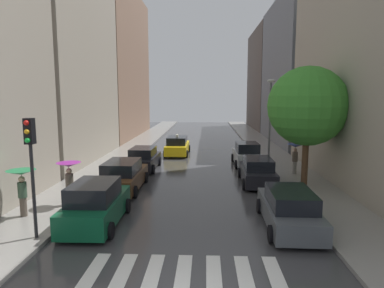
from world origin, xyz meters
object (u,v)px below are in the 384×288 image
at_px(parked_car_right_second, 257,172).
at_px(pedestrian_by_kerb, 295,152).
at_px(parked_car_left_third, 144,159).
at_px(traffic_light_left_corner, 31,152).
at_px(pedestrian_far_side, 22,181).
at_px(parked_car_right_third, 247,155).
at_px(parked_car_right_nearest, 289,209).
at_px(parked_car_left_second, 123,176).
at_px(pedestrian_near_tree, 69,173).
at_px(lamp_post_right, 270,114).
at_px(parked_car_left_nearest, 96,205).
at_px(street_tree_right, 307,106).
at_px(taxi_midroad, 177,146).

xyz_separation_m(parked_car_right_second, pedestrian_by_kerb, (2.76, 2.24, 0.84)).
height_order(parked_car_left_third, traffic_light_left_corner, traffic_light_left_corner).
height_order(parked_car_right_second, traffic_light_left_corner, traffic_light_left_corner).
bearing_deg(pedestrian_far_side, parked_car_right_third, -21.38).
xyz_separation_m(parked_car_right_nearest, pedestrian_far_side, (-11.02, 0.41, 0.93)).
bearing_deg(parked_car_left_second, parked_car_right_nearest, -122.81).
bearing_deg(pedestrian_near_tree, parked_car_right_second, 131.19).
relative_size(parked_car_right_second, lamp_post_right, 0.69).
xyz_separation_m(parked_car_left_nearest, parked_car_right_second, (7.51, 6.87, -0.10)).
bearing_deg(parked_car_right_third, pedestrian_by_kerb, -141.49).
distance_m(parked_car_left_second, parked_car_left_third, 5.35).
relative_size(parked_car_right_second, pedestrian_far_side, 2.20).
distance_m(parked_car_left_nearest, parked_car_right_second, 10.18).
bearing_deg(parked_car_left_nearest, parked_car_right_nearest, -90.12).
bearing_deg(parked_car_right_third, lamp_post_right, -63.75).
relative_size(parked_car_left_third, lamp_post_right, 0.70).
bearing_deg(parked_car_left_third, street_tree_right, -111.78).
xyz_separation_m(pedestrian_by_kerb, traffic_light_left_corner, (-11.93, -10.79, 1.70)).
xyz_separation_m(parked_car_right_nearest, taxi_midroad, (-5.85, 16.82, 0.03)).
bearing_deg(taxi_midroad, parked_car_right_second, -149.90).
relative_size(parked_car_left_second, taxi_midroad, 1.05).
xyz_separation_m(parked_car_right_second, traffic_light_left_corner, (-9.17, -8.55, 2.54)).
distance_m(parked_car_right_nearest, parked_car_right_third, 12.33).
xyz_separation_m(pedestrian_far_side, lamp_post_right, (12.60, 12.86, 2.15)).
height_order(parked_car_left_second, parked_car_right_third, parked_car_right_third).
relative_size(parked_car_right_third, street_tree_right, 0.61).
height_order(parked_car_left_second, traffic_light_left_corner, traffic_light_left_corner).
xyz_separation_m(parked_car_right_third, lamp_post_right, (1.81, 0.94, 3.01)).
relative_size(pedestrian_near_tree, lamp_post_right, 0.32).
distance_m(parked_car_left_third, street_tree_right, 11.63).
xyz_separation_m(taxi_midroad, street_tree_right, (8.20, -10.59, 3.86)).
xyz_separation_m(pedestrian_near_tree, street_tree_right, (11.99, 4.23, 2.97)).
bearing_deg(parked_car_left_second, lamp_post_right, -49.23).
distance_m(pedestrian_near_tree, traffic_light_left_corner, 4.09).
height_order(parked_car_right_second, parked_car_right_third, parked_car_right_third).
height_order(parked_car_left_third, taxi_midroad, taxi_midroad).
distance_m(parked_car_left_second, parked_car_right_nearest, 9.48).
height_order(taxi_midroad, lamp_post_right, lamp_post_right).
relative_size(parked_car_left_second, parked_car_left_third, 1.09).
xyz_separation_m(pedestrian_near_tree, lamp_post_right, (11.23, 11.27, 2.17)).
height_order(parked_car_right_nearest, taxi_midroad, taxi_midroad).
xyz_separation_m(parked_car_left_nearest, parked_car_left_third, (0.02, 10.60, -0.09)).
distance_m(parked_car_left_nearest, pedestrian_far_side, 3.40).
xyz_separation_m(parked_car_right_third, traffic_light_left_corner, (-9.19, -14.07, 2.48)).
xyz_separation_m(parked_car_right_second, lamp_post_right, (1.83, 6.47, 3.08)).
relative_size(parked_car_right_second, parked_car_right_third, 1.07).
xyz_separation_m(pedestrian_near_tree, pedestrian_far_side, (-1.38, -1.59, 0.02)).
bearing_deg(parked_car_right_third, pedestrian_far_side, 136.55).
distance_m(parked_car_right_nearest, parked_car_right_second, 6.81).
distance_m(parked_car_right_third, lamp_post_right, 3.64).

